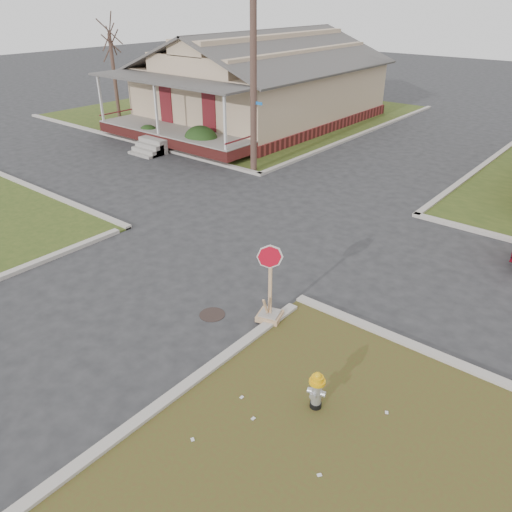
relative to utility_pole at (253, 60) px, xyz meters
The scene contains 11 objects.
ground 10.89m from the utility_pole, 64.74° to the right, with size 120.00×120.00×0.00m, color #262628.
verge_far_left 13.48m from the utility_pole, 134.04° to the left, with size 19.00×19.00×0.05m, color #324518.
curbs 7.39m from the utility_pole, 42.88° to the right, with size 80.00×40.00×0.12m, color #ACA49B, non-canonical shape.
manhole 12.29m from the utility_pole, 55.75° to the right, with size 0.64×0.64×0.01m, color black.
corner_house 9.99m from the utility_pole, 126.69° to the left, with size 10.10×15.50×5.30m.
utility_pole is the anchor object (origin of this frame).
tree_far_left 14.31m from the utility_pole, 167.34° to the left, with size 0.22×0.22×4.90m, color #412C26.
fire_hydrant 15.12m from the utility_pole, 45.87° to the right, with size 0.31×0.31×0.83m.
stop_sign 12.30m from the utility_pole, 48.63° to the right, with size 0.57×0.56×2.02m.
hedge_left 8.25m from the utility_pole, behind, with size 1.31×1.08×1.00m, color #1C3714.
hedge_right 5.50m from the utility_pole, behind, with size 1.63×1.33×1.24m, color #1C3714.
Camera 1 is at (9.54, -7.77, 7.07)m, focal length 35.00 mm.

